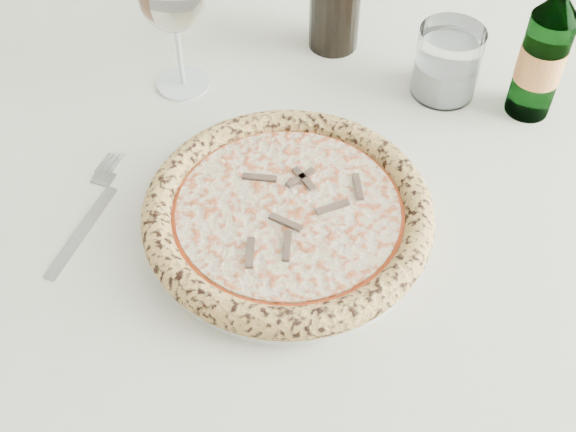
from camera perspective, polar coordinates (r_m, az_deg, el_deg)
name	(u,v)px	position (r m, az deg, el deg)	size (l,w,h in m)	color
floor	(235,398)	(1.57, -4.23, -14.13)	(5.00, 6.00, 0.02)	slate
dining_table	(297,213)	(0.96, 0.73, 0.20)	(1.52, 1.01, 0.76)	brown
plate	(288,222)	(0.82, 0.00, -0.51)	(0.31, 0.31, 0.02)	white
pizza	(288,212)	(0.81, 0.00, 0.30)	(0.33, 0.33, 0.03)	tan
fork	(89,214)	(0.87, -15.45, 0.15)	(0.04, 0.20, 0.00)	#949494
tumbler	(447,66)	(1.00, 12.42, 11.47)	(0.09, 0.09, 0.10)	white
beer_bottle	(544,54)	(0.97, 19.55, 11.96)	(0.06, 0.06, 0.22)	#295A2C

